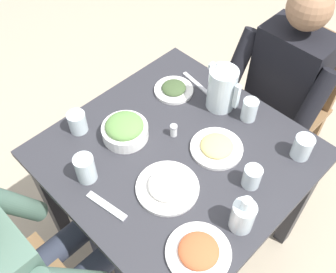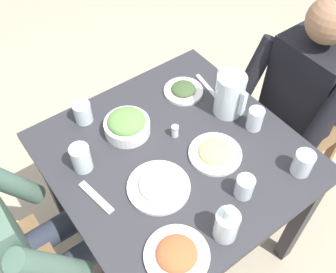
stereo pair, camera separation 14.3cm
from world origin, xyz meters
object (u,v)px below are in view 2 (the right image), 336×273
(water_pitcher, at_px, (230,95))
(water_glass_near_right, at_px, (83,112))
(chair_far, at_px, (308,111))
(water_glass_far_right, at_px, (255,119))
(plate_dolmas, at_px, (183,90))
(plate_rice_curry, at_px, (177,254))
(diner_far, at_px, (287,108))
(dining_table, at_px, (175,171))
(salt_shaker, at_px, (175,131))
(plate_fries, at_px, (215,153))
(salad_bowl, at_px, (127,125))
(water_glass_far_left, at_px, (244,187))
(oil_carafe, at_px, (226,226))
(water_glass_by_pitcher, at_px, (303,163))
(water_glass_center, at_px, (81,158))
(plate_yoghurt, at_px, (159,185))
(diner_near, at_px, (22,240))

(water_pitcher, height_order, water_glass_near_right, water_pitcher)
(chair_far, distance_m, water_glass_far_right, 0.58)
(plate_dolmas, height_order, plate_rice_curry, plate_rice_curry)
(plate_dolmas, bearing_deg, water_glass_near_right, -104.91)
(water_pitcher, bearing_deg, diner_far, 75.24)
(dining_table, bearing_deg, diner_far, 86.55)
(dining_table, bearing_deg, plate_dolmas, 136.70)
(salt_shaker, bearing_deg, plate_fries, 21.09)
(salad_bowl, distance_m, water_glass_far_left, 0.52)
(plate_fries, bearing_deg, oil_carafe, -35.41)
(plate_rice_curry, bearing_deg, water_glass_by_pitcher, 89.11)
(diner_far, relative_size, water_glass_far_right, 12.05)
(plate_rice_curry, relative_size, water_glass_near_right, 2.39)
(dining_table, bearing_deg, water_pitcher, 98.42)
(salad_bowl, relative_size, water_glass_near_right, 2.06)
(plate_dolmas, xyz_separation_m, plate_rice_curry, (0.58, -0.48, 0.00))
(water_glass_center, relative_size, oil_carafe, 0.68)
(chair_far, distance_m, water_glass_center, 1.21)
(water_glass_by_pitcher, bearing_deg, plate_yoghurt, -118.25)
(oil_carafe, bearing_deg, plate_rice_curry, -100.35)
(water_glass_by_pitcher, xyz_separation_m, oil_carafe, (0.02, -0.40, 0.01))
(diner_near, relative_size, salad_bowl, 6.38)
(chair_far, relative_size, plate_rice_curry, 4.13)
(water_glass_far_left, distance_m, water_glass_far_right, 0.33)
(water_glass_by_pitcher, height_order, water_glass_far_left, water_glass_by_pitcher)
(diner_near, distance_m, oil_carafe, 0.73)
(plate_dolmas, xyz_separation_m, plate_yoghurt, (0.34, -0.38, 0.00))
(diner_near, relative_size, plate_fries, 5.70)
(dining_table, xyz_separation_m, water_glass_near_right, (-0.36, -0.20, 0.17))
(dining_table, distance_m, plate_fries, 0.21)
(diner_near, bearing_deg, plate_dolmas, 101.05)
(water_glass_by_pitcher, height_order, salt_shaker, water_glass_by_pitcher)
(water_glass_near_right, distance_m, salt_shaker, 0.39)
(plate_rice_curry, bearing_deg, water_pitcher, 124.37)
(plate_dolmas, distance_m, plate_rice_curry, 0.75)
(plate_rice_curry, xyz_separation_m, water_glass_far_right, (-0.25, 0.58, 0.03))
(plate_yoghurt, height_order, water_glass_near_right, water_glass_near_right)
(chair_far, relative_size, salad_bowl, 4.78)
(oil_carafe, bearing_deg, salt_shaker, 164.14)
(plate_dolmas, xyz_separation_m, water_glass_far_left, (0.54, -0.15, 0.03))
(diner_far, bearing_deg, water_glass_center, -101.26)
(plate_dolmas, bearing_deg, water_glass_far_left, -15.42)
(chair_far, relative_size, salt_shaker, 16.31)
(dining_table, relative_size, water_glass_far_left, 10.47)
(diner_far, bearing_deg, chair_far, 90.00)
(plate_fries, distance_m, water_glass_near_right, 0.56)
(plate_fries, relative_size, water_glass_near_right, 2.31)
(diner_near, height_order, plate_dolmas, diner_near)
(plate_yoghurt, bearing_deg, water_glass_center, -144.55)
(plate_rice_curry, distance_m, water_glass_far_right, 0.64)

